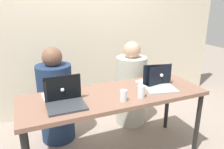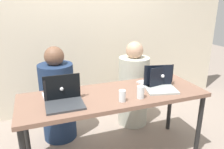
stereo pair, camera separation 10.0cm
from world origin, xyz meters
name	(u,v)px [view 2 (the right image)]	position (x,y,z in m)	size (l,w,h in m)	color
back_wall	(83,34)	(0.00, 1.28, 1.17)	(4.77, 0.10, 2.33)	beige
desk	(114,100)	(0.00, 0.00, 0.68)	(1.83, 0.64, 0.74)	#7F5B49
person_on_left	(58,99)	(-0.50, 0.59, 0.51)	(0.42, 0.42, 1.14)	navy
person_on_right	(133,89)	(0.50, 0.59, 0.50)	(0.49, 0.49, 1.14)	#B7B9A8
laptop_front_right	(160,84)	(0.49, -0.05, 0.80)	(0.35, 0.31, 0.24)	#B1B8B3
laptop_back_right	(157,80)	(0.53, 0.09, 0.79)	(0.36, 0.29, 0.22)	silver
laptop_front_left	(64,99)	(-0.50, -0.06, 0.80)	(0.33, 0.29, 0.25)	#35383D
laptop_back_left	(60,92)	(-0.51, 0.10, 0.79)	(0.33, 0.26, 0.21)	silver
water_glass_right	(141,93)	(0.20, -0.18, 0.80)	(0.07, 0.07, 0.12)	white
water_glass_center	(122,97)	(0.01, -0.19, 0.79)	(0.06, 0.06, 0.11)	white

